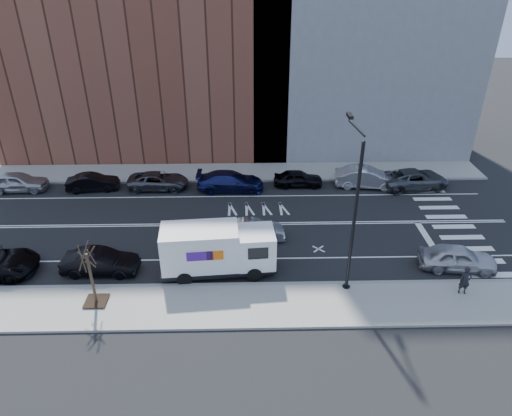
{
  "coord_description": "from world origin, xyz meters",
  "views": [
    {
      "loc": [
        1.35,
        -28.02,
        16.82
      ],
      "look_at": [
        1.97,
        -0.18,
        1.4
      ],
      "focal_mm": 32.0,
      "sensor_mm": 36.0,
      "label": 1
    }
  ],
  "objects_px": {
    "pedestrian": "(465,280)",
    "fedex_van": "(217,249)",
    "far_parked_a": "(18,182)",
    "driving_sedan": "(253,231)",
    "near_parked_front": "(458,258)",
    "far_parked_b": "(93,182)"
  },
  "relations": [
    {
      "from": "driving_sedan",
      "to": "near_parked_front",
      "type": "height_order",
      "value": "near_parked_front"
    },
    {
      "from": "fedex_van",
      "to": "far_parked_a",
      "type": "height_order",
      "value": "fedex_van"
    },
    {
      "from": "far_parked_a",
      "to": "driving_sedan",
      "type": "height_order",
      "value": "far_parked_a"
    },
    {
      "from": "far_parked_b",
      "to": "far_parked_a",
      "type": "bearing_deg",
      "value": 82.86
    },
    {
      "from": "fedex_van",
      "to": "pedestrian",
      "type": "distance_m",
      "value": 14.14
    },
    {
      "from": "far_parked_a",
      "to": "pedestrian",
      "type": "height_order",
      "value": "pedestrian"
    },
    {
      "from": "near_parked_front",
      "to": "far_parked_a",
      "type": "bearing_deg",
      "value": 78.09
    },
    {
      "from": "pedestrian",
      "to": "driving_sedan",
      "type": "bearing_deg",
      "value": 156.98
    },
    {
      "from": "far_parked_a",
      "to": "far_parked_b",
      "type": "distance_m",
      "value": 6.04
    },
    {
      "from": "far_parked_a",
      "to": "driving_sedan",
      "type": "distance_m",
      "value": 20.51
    },
    {
      "from": "far_parked_b",
      "to": "pedestrian",
      "type": "xyz_separation_m",
      "value": [
        24.65,
        -13.77,
        0.32
      ]
    },
    {
      "from": "fedex_van",
      "to": "far_parked_a",
      "type": "distance_m",
      "value": 20.27
    },
    {
      "from": "fedex_van",
      "to": "far_parked_b",
      "type": "distance_m",
      "value": 15.62
    },
    {
      "from": "far_parked_a",
      "to": "driving_sedan",
      "type": "relative_size",
      "value": 1.1
    },
    {
      "from": "far_parked_a",
      "to": "fedex_van",
      "type": "bearing_deg",
      "value": -125.65
    },
    {
      "from": "pedestrian",
      "to": "fedex_van",
      "type": "bearing_deg",
      "value": 174.21
    },
    {
      "from": "far_parked_a",
      "to": "near_parked_front",
      "type": "xyz_separation_m",
      "value": [
        31.34,
        -11.32,
        -0.01
      ]
    },
    {
      "from": "far_parked_a",
      "to": "near_parked_front",
      "type": "distance_m",
      "value": 33.32
    },
    {
      "from": "fedex_van",
      "to": "far_parked_b",
      "type": "bearing_deg",
      "value": 129.06
    },
    {
      "from": "near_parked_front",
      "to": "pedestrian",
      "type": "relative_size",
      "value": 2.67
    },
    {
      "from": "fedex_van",
      "to": "far_parked_b",
      "type": "relative_size",
      "value": 1.68
    },
    {
      "from": "far_parked_a",
      "to": "pedestrian",
      "type": "relative_size",
      "value": 2.7
    }
  ]
}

